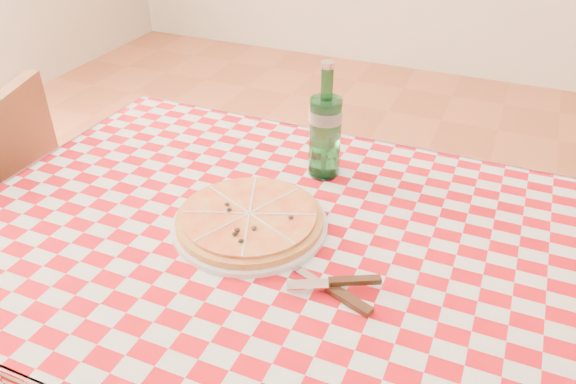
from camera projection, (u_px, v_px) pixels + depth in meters
name	position (u px, v px, depth m)	size (l,w,h in m)	color
dining_table	(285.00, 275.00, 1.13)	(1.20, 0.80, 0.75)	brown
tablecloth	(285.00, 238.00, 1.08)	(1.30, 0.90, 0.01)	#A80A13
pizza_plate	(250.00, 218.00, 1.09)	(0.31, 0.31, 0.04)	#C69142
water_bottle	(326.00, 120.00, 1.21)	(0.07, 0.07, 0.26)	#19652A
wine_glass	(325.00, 141.00, 1.22)	(0.07, 0.07, 0.17)	white
cutlery	(328.00, 284.00, 0.95)	(0.23, 0.19, 0.02)	silver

